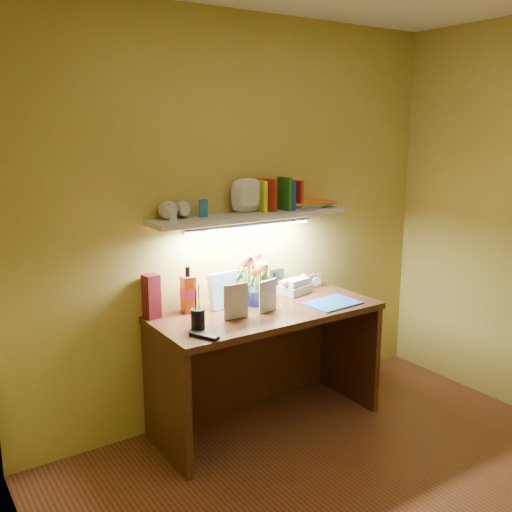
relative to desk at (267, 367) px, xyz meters
The scene contains 13 objects.
desk is the anchor object (origin of this frame).
flower_bouquet 0.56m from the desk, 88.33° to the left, with size 0.20×0.20×0.32m, color #0D1133, non-canonical shape.
telephone 0.59m from the desk, 27.77° to the left, with size 0.19×0.15×0.12m, color beige, non-canonical shape.
desk_clock 0.74m from the desk, 23.03° to the left, with size 0.09×0.04×0.09m, color silver.
whisky_bottle 0.70m from the desk, 151.99° to the left, with size 0.07×0.07×0.28m, color #9D2E08, non-canonical shape.
whisky_box 0.85m from the desk, 159.09° to the left, with size 0.08×0.08×0.26m, color maroon.
pen_cup 0.69m from the desk, behind, with size 0.08×0.08×0.19m, color black.
art_card 0.55m from the desk, 135.82° to the left, with size 0.22×0.04×0.22m, color white, non-canonical shape.
tv_remote 0.70m from the desk, 159.20° to the right, with size 0.05×0.17×0.02m, color black.
blue_folder 0.57m from the desk, 17.23° to the right, with size 0.33×0.24×0.01m, color blue.
desk_book_a 0.58m from the desk, behind, with size 0.16×0.02×0.21m, color beige.
desk_book_b 0.48m from the desk, 149.62° to the right, with size 0.14×0.01×0.20m, color silver.
wall_shelf 0.98m from the desk, 74.81° to the left, with size 1.30×0.33×0.24m.
Camera 1 is at (-1.87, -1.51, 1.82)m, focal length 40.00 mm.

